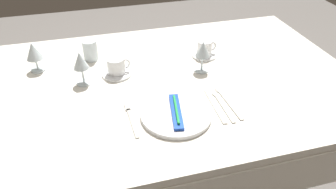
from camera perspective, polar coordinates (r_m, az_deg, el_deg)
ground_plane at (r=1.94m, az=-1.35°, el=-16.15°), size 6.00×6.00×0.00m
dining_table at (r=1.48m, az=-1.70°, el=-0.13°), size 1.80×1.11×0.74m
dinner_plate at (r=1.22m, az=1.46°, el=-3.59°), size 0.27×0.27×0.02m
toothbrush_package at (r=1.21m, az=1.47°, el=-2.97°), size 0.07×0.21×0.02m
fork_outer at (r=1.22m, az=-6.60°, el=-4.30°), size 0.03×0.20×0.00m
dinner_knife at (r=1.28m, az=8.45°, el=-2.14°), size 0.02×0.23×0.00m
spoon_soup at (r=1.31m, az=9.35°, el=-1.35°), size 0.03×0.22×0.01m
spoon_dessert at (r=1.33m, az=10.26°, el=-0.78°), size 0.03×0.23×0.01m
saucer_left at (r=1.63m, az=6.46°, el=6.98°), size 0.12×0.12×0.01m
coffee_cup_left at (r=1.61m, az=6.63°, el=8.31°), size 0.10×0.07×0.07m
saucer_right at (r=1.49m, az=-9.12°, el=3.72°), size 0.14×0.14×0.01m
coffee_cup_right at (r=1.47m, az=-9.20°, el=5.13°), size 0.11×0.08×0.07m
wine_glass_centre at (r=1.41m, az=-15.38°, el=5.58°), size 0.07×0.07×0.15m
wine_glass_left at (r=1.58m, az=-22.92°, el=6.98°), size 0.07×0.07×0.14m
wine_glass_right at (r=1.46m, az=6.25°, el=7.75°), size 0.07×0.07×0.15m
drink_tumbler at (r=1.62m, az=-13.74°, el=7.70°), size 0.07×0.07×0.10m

